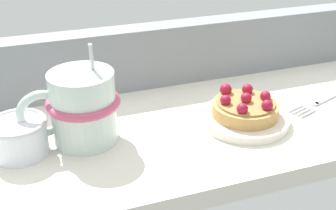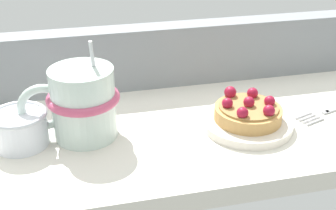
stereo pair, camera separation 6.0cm
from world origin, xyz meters
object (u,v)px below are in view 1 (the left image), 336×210
Objects in this scene: dessert_plate at (244,119)px; sugar_bowl at (19,136)px; raspberry_tart at (245,107)px; dessert_fork at (328,98)px; coffee_mug at (81,107)px.

dessert_plate is 30.70cm from sugar_bowl.
dessert_fork is (15.92, 2.00, -2.16)cm from raspberry_tart.
coffee_mug is at bearing 178.61° from dessert_fork.
dessert_fork is (38.35, -0.93, -4.67)cm from coffee_mug.
dessert_plate is 1.90cm from raspberry_tart.
sugar_bowl is at bearing 179.42° from dessert_fork.
dessert_plate is at bearing -4.68° from sugar_bowl.
coffee_mug is at bearing 3.23° from sugar_bowl.
dessert_fork is 2.27× the size of sugar_bowl.
dessert_fork is at bearing -1.39° from coffee_mug.
dessert_fork is (15.91, 2.03, -0.26)cm from dessert_plate.
raspberry_tart is 0.70× the size of coffee_mug.
raspberry_tart is 16.19cm from dessert_fork.
dessert_plate is 1.71× the size of sugar_bowl.
coffee_mug is 0.80× the size of dessert_fork.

